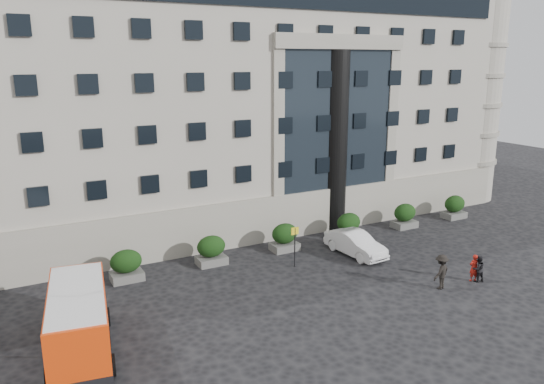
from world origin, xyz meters
The scene contains 15 objects.
ground centered at (0.00, 0.00, 0.00)m, with size 120.00×120.00×0.00m, color black.
civic_building centered at (6.00, 22.00, 9.00)m, with size 44.00×24.00×18.00m, color #9B9589.
entrance_column centered at (12.00, 10.30, 6.50)m, with size 1.80×1.80×13.00m, color black.
hedge_a centered at (-4.00, 7.80, 0.93)m, with size 1.80×1.26×1.84m.
hedge_b centered at (1.20, 7.80, 0.93)m, with size 1.80×1.26×1.84m.
hedge_c centered at (6.40, 7.80, 0.93)m, with size 1.80×1.26×1.84m.
hedge_d centered at (11.60, 7.80, 0.93)m, with size 1.80×1.26×1.84m.
hedge_e centered at (16.80, 7.80, 0.93)m, with size 1.80×1.26×1.84m.
hedge_f centered at (22.00, 7.80, 0.93)m, with size 1.80×1.26×1.84m.
bus_stop_sign centered at (5.50, 5.00, 1.73)m, with size 0.50×0.08×2.52m.
minibus centered at (-7.62, 0.93, 1.57)m, with size 3.40×7.09×2.84m.
white_taxi centered at (10.00, 4.89, 0.76)m, with size 1.62×4.64×1.53m, color silver.
pedestrian_a centered at (13.39, -1.67, 0.79)m, with size 0.58×0.38×1.59m, color #A31810.
pedestrian_b centered at (13.53, -1.87, 0.77)m, with size 0.74×0.58×1.53m, color black.
pedestrian_c centered at (10.96, -1.55, 0.98)m, with size 1.27×0.73×1.97m, color black.
Camera 1 is at (-10.16, -20.98, 12.28)m, focal length 35.00 mm.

